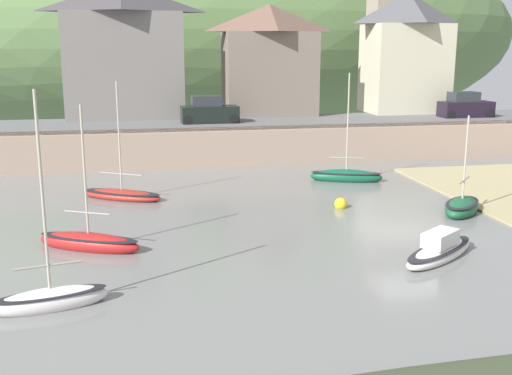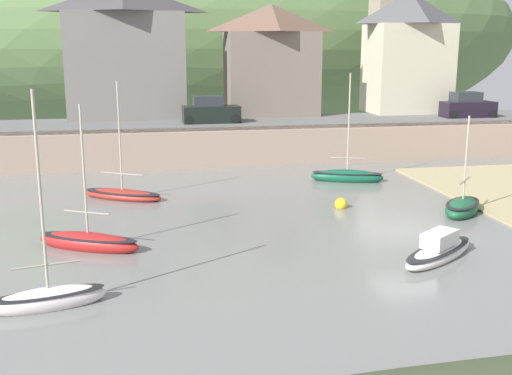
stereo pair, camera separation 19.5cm
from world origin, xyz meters
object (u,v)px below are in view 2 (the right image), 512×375
Objects in this scene: waterfront_building_centre at (271,59)px; parked_car_near_slipway at (211,112)px; waterfront_building_right at (408,52)px; motorboat_with_cabin at (462,207)px; parked_car_by_wall at (467,107)px; sailboat_nearest_shore at (439,251)px; mooring_buoy at (341,204)px; dinghy_open_wooden at (122,194)px; church_with_spire at (389,9)px; waterfront_building_left at (126,50)px; sailboat_far_left at (88,241)px; sailboat_tall_mast at (49,298)px; sailboat_white_hull at (347,176)px.

waterfront_building_centre reaches higher than parked_car_near_slipway.
waterfront_building_right reaches higher than waterfront_building_centre.
motorboat_with_cabin reaches higher than parked_car_by_wall.
sailboat_nearest_shore is 7.91m from mooring_buoy.
dinghy_open_wooden reaches higher than sailboat_nearest_shore.
dinghy_open_wooden is at bearing -124.33° from waterfront_building_centre.
motorboat_with_cabin is at bearing -78.55° from waterfront_building_centre.
motorboat_with_cabin is at bearing -104.20° from church_with_spire.
sailboat_nearest_shore is (0.53, -28.49, -6.51)m from waterfront_building_centre.
parked_car_near_slipway is 6.57× the size of mooring_buoy.
sailboat_nearest_shore is (-10.85, -32.49, -10.72)m from church_with_spire.
waterfront_building_left is 31.67m from sailboat_nearest_shore.
waterfront_building_right is 0.58× the size of church_with_spire.
waterfront_building_left is at bearing 76.60° from sailboat_nearest_shore.
church_with_spire is 39.01m from sailboat_far_left.
waterfront_building_left is 8.57m from parked_car_near_slipway.
waterfront_building_left reaches higher than parked_car_near_slipway.
sailboat_tall_mast is at bearing -129.14° from waterfront_building_right.
parked_car_by_wall is (20.12, 0.00, 0.00)m from parked_car_near_slipway.
motorboat_with_cabin is 7.05m from sailboat_nearest_shore.
parked_car_near_slipway is at bearing 67.93° from sailboat_nearest_shore.
church_with_spire is at bearing 92.38° from waterfront_building_right.
waterfront_building_right is at bearing 37.54° from sailboat_tall_mast.
parked_car_by_wall is at bearing -54.73° from waterfront_building_right.
motorboat_with_cabin is at bearing 9.85° from dinghy_open_wooden.
dinghy_open_wooden reaches higher than sailboat_far_left.
waterfront_building_left is 1.03× the size of waterfront_building_right.
church_with_spire is 26.53× the size of mooring_buoy.
sailboat_far_left is 0.94× the size of dinghy_open_wooden.
dinghy_open_wooden is (1.84, 13.74, -0.08)m from sailboat_tall_mast.
sailboat_nearest_shore is at bearing 11.62° from sailboat_far_left.
motorboat_with_cabin is (-6.93, -22.74, -7.05)m from waterfront_building_right.
waterfront_building_centre is (11.29, 0.00, -0.70)m from waterfront_building_left.
sailboat_far_left is at bearing -125.11° from sailboat_white_hull.
waterfront_building_centre is 13.68× the size of mooring_buoy.
mooring_buoy is at bearing 46.68° from sailboat_far_left.
waterfront_building_left is at bearing 119.84° from dinghy_open_wooden.
parked_car_by_wall is at bearing -17.00° from waterfront_building_centre.
sailboat_tall_mast is (-1.98, -30.49, -7.19)m from waterfront_building_left.
sailboat_tall_mast is at bearing -67.29° from dinghy_open_wooden.
mooring_buoy is at bearing 63.41° from sailboat_nearest_shore.
sailboat_nearest_shore is at bearing -108.46° from church_with_spire.
waterfront_building_right is 1.43× the size of sailboat_tall_mast.
dinghy_open_wooden is (-22.98, -16.75, -7.12)m from waterfront_building_right.
church_with_spire is (11.37, 4.00, 4.21)m from waterfront_building_centre.
sailboat_white_hull is at bearing -84.02° from waterfront_building_centre.
church_with_spire is (-0.17, 4.00, 3.66)m from waterfront_building_right.
waterfront_building_centre is 33.88m from sailboat_tall_mast.
waterfront_building_centre reaches higher than sailboat_tall_mast.
sailboat_white_hull is (14.82, 15.72, -0.01)m from sailboat_tall_mast.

